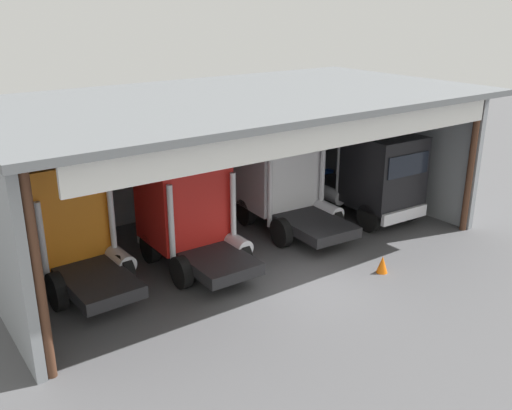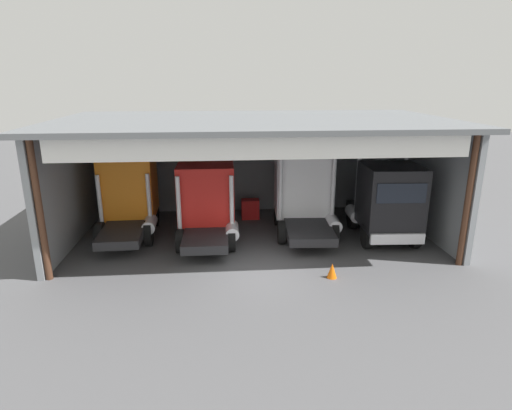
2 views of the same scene
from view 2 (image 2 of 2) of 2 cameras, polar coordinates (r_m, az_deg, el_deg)
The scene contains 9 objects.
ground_plane at distance 16.07m, azimuth 0.84°, elevation -9.07°, with size 80.00×80.00×0.00m, color #4C4C4F.
workshop_shed at distance 19.64m, azimuth -0.49°, elevation 7.09°, with size 16.48×9.06×5.33m.
truck_orange_left_bay at distance 20.38m, azimuth -16.58°, elevation 1.73°, with size 2.60×5.39×3.77m.
truck_red_center_right_bay at distance 18.84m, azimuth -6.57°, elevation 0.53°, with size 2.60×4.58×3.38m.
truck_white_yard_outside at distance 19.95m, azimuth 6.45°, elevation 1.79°, with size 2.82×5.19×3.72m.
truck_black_center_bay at distance 19.37m, azimuth 17.03°, elevation 0.43°, with size 2.57×5.26×3.57m.
oil_drum at distance 23.69m, azimuth 15.84°, elevation -0.00°, with size 0.58×0.58×0.89m, color #194CB2.
tool_cart at distance 21.92m, azimuth -0.79°, elevation -0.54°, with size 0.90×0.60×1.00m, color red.
traffic_cone at distance 15.85m, azimuth 10.11°, elevation -8.61°, with size 0.36×0.36×0.56m, color orange.
Camera 2 is at (-1.42, -14.41, 6.97)m, focal length 29.99 mm.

